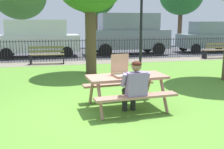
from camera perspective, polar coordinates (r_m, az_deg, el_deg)
ground at (r=7.81m, az=-5.09°, el=-3.25°), size 28.00×11.88×0.02m
cobblestone_walkway at (r=12.92m, az=-8.25°, el=2.58°), size 28.00×1.40×0.01m
street_asphalt at (r=16.93m, az=-9.38°, el=4.64°), size 28.00×6.71×0.01m
picnic_table_foreground at (r=5.97m, az=3.25°, el=-1.85°), size 1.91×1.61×0.79m
pizza_box_open at (r=5.88m, az=2.19°, el=0.81°), size 0.48×0.51×0.48m
adult_at_table at (r=5.49m, az=4.98°, el=-2.40°), size 0.62×0.61×1.19m
iron_fence_streetside at (r=13.54m, az=-8.56°, el=5.40°), size 19.73×0.03×1.11m
park_bench_center at (r=12.69m, az=-14.04°, el=4.11°), size 1.62×0.55×0.85m
park_bench_right at (r=15.43m, az=22.10°, el=4.87°), size 1.61×0.48×0.85m
lamp_post_walkway at (r=12.60m, az=6.47°, el=14.10°), size 0.28×0.28×4.21m
parked_car_center at (r=15.31m, az=-16.08°, el=7.78°), size 4.64×2.04×2.08m
parked_car_right at (r=15.92m, az=3.60°, el=9.08°), size 4.72×2.11×2.46m
parked_car_far_right at (r=18.25m, az=20.50°, el=7.77°), size 3.98×2.00×1.98m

